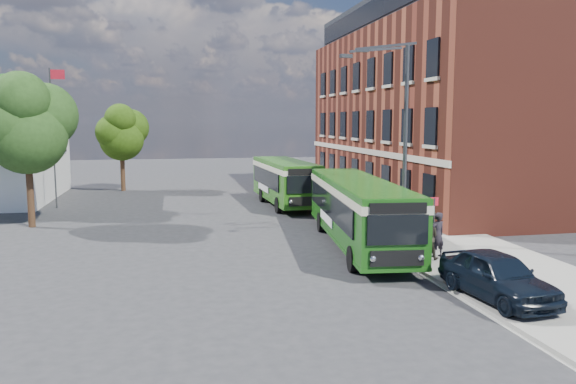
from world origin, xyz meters
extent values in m
plane|color=#2A2A2C|center=(0.00, 0.00, 0.00)|extent=(120.00, 120.00, 0.00)
cube|color=gray|center=(7.00, 8.00, 0.07)|extent=(6.00, 48.00, 0.15)
cube|color=beige|center=(3.95, 8.00, 0.01)|extent=(0.12, 48.00, 0.01)
cube|color=maroon|center=(14.00, 12.00, 6.00)|extent=(12.00, 26.00, 12.00)
cube|color=beige|center=(7.96, 12.00, 3.60)|extent=(0.12, 26.00, 0.35)
cube|color=black|center=(14.00, 12.00, 13.10)|extent=(10.80, 24.80, 2.20)
cube|color=black|center=(8.57, 12.00, 13.10)|extent=(0.08, 24.00, 1.40)
cylinder|color=#383A3D|center=(-12.50, 13.00, 4.50)|extent=(0.10, 0.10, 9.00)
cube|color=#A41223|center=(-12.05, 13.00, 8.60)|extent=(0.90, 0.02, 0.60)
cylinder|color=#383A3D|center=(5.20, -2.00, 0.15)|extent=(0.44, 0.44, 0.30)
cylinder|color=#383A3D|center=(5.20, -2.00, 4.50)|extent=(0.18, 0.18, 9.00)
cube|color=#383A3D|center=(3.96, -2.60, 8.80)|extent=(2.58, 0.46, 0.37)
cube|color=#383A3D|center=(3.96, -1.40, 8.80)|extent=(2.58, 0.46, 0.37)
cube|color=#383A3D|center=(2.73, -3.08, 8.55)|extent=(0.55, 0.22, 0.16)
cube|color=#383A3D|center=(2.73, -0.92, 8.55)|extent=(0.55, 0.22, 0.16)
cylinder|color=#383A3D|center=(5.60, -4.20, 1.25)|extent=(0.08, 0.08, 2.50)
cube|color=red|center=(5.60, -4.20, 2.35)|extent=(0.35, 0.04, 0.35)
cube|color=#185213|center=(3.20, -1.52, 1.77)|extent=(3.80, 12.56, 2.45)
cube|color=#185213|center=(3.20, -1.52, 0.50)|extent=(3.85, 12.61, 0.14)
cube|color=black|center=(1.96, -1.09, 1.90)|extent=(1.21, 10.52, 1.10)
cube|color=black|center=(4.50, -1.36, 1.90)|extent=(1.21, 10.52, 1.10)
cube|color=beige|center=(3.20, -1.52, 2.60)|extent=(3.87, 12.63, 0.32)
cube|color=#185213|center=(3.20, -1.52, 2.96)|extent=(3.69, 12.45, 0.12)
cube|color=black|center=(2.54, -7.70, 1.95)|extent=(2.15, 0.31, 1.05)
cube|color=black|center=(2.54, -7.71, 2.70)|extent=(2.00, 0.29, 0.38)
cube|color=black|center=(2.54, -7.71, 0.95)|extent=(1.90, 0.28, 0.55)
sphere|color=silver|center=(1.69, -7.60, 0.95)|extent=(0.26, 0.26, 0.26)
sphere|color=silver|center=(3.38, -7.78, 0.95)|extent=(0.26, 0.26, 0.26)
cube|color=black|center=(3.86, 4.66, 2.00)|extent=(2.00, 0.29, 0.90)
cube|color=white|center=(2.02, -0.39, 1.15)|extent=(0.38, 3.19, 0.45)
cylinder|color=black|center=(1.57, -5.76, 0.50)|extent=(0.38, 1.02, 1.00)
cylinder|color=black|center=(3.90, -6.00, 0.50)|extent=(0.38, 1.02, 1.00)
cylinder|color=black|center=(2.40, 1.97, 0.50)|extent=(0.38, 1.02, 1.00)
cylinder|color=black|center=(4.72, 1.72, 0.50)|extent=(0.38, 1.02, 1.00)
cube|color=#286517|center=(2.36, 11.17, 1.77)|extent=(2.92, 9.68, 2.45)
cube|color=#286517|center=(2.36, 11.17, 0.50)|extent=(2.96, 9.72, 0.14)
cube|color=black|center=(1.07, 11.41, 1.90)|extent=(0.42, 7.77, 1.10)
cube|color=black|center=(3.63, 11.52, 1.90)|extent=(0.42, 7.77, 1.10)
cube|color=#ECE5C2|center=(2.36, 11.17, 2.60)|extent=(2.98, 9.74, 0.32)
cube|color=#286517|center=(2.36, 11.17, 2.96)|extent=(2.81, 9.57, 0.12)
cube|color=black|center=(2.58, 6.35, 1.95)|extent=(2.15, 0.17, 1.05)
cube|color=black|center=(2.58, 6.34, 2.70)|extent=(2.00, 0.17, 0.38)
cube|color=black|center=(2.58, 6.34, 0.95)|extent=(1.90, 0.16, 0.55)
sphere|color=silver|center=(1.73, 6.33, 0.95)|extent=(0.26, 0.26, 0.26)
sphere|color=silver|center=(3.42, 6.40, 0.95)|extent=(0.26, 0.26, 0.26)
cube|color=black|center=(2.15, 15.98, 2.00)|extent=(2.00, 0.17, 0.90)
cube|color=white|center=(1.03, 12.11, 1.15)|extent=(0.18, 3.20, 0.45)
cylinder|color=black|center=(1.33, 8.13, 0.50)|extent=(0.32, 1.01, 1.00)
cylinder|color=black|center=(3.66, 8.23, 0.50)|extent=(0.32, 1.01, 1.00)
cylinder|color=black|center=(1.11, 13.10, 0.50)|extent=(0.32, 1.01, 1.00)
cylinder|color=black|center=(3.45, 13.21, 0.50)|extent=(0.32, 1.01, 1.00)
imported|color=black|center=(4.80, -10.23, 0.91)|extent=(2.20, 4.59, 1.51)
imported|color=black|center=(5.49, -4.80, 1.07)|extent=(0.77, 0.62, 1.84)
imported|color=black|center=(4.96, -5.03, 1.03)|extent=(1.06, 0.98, 1.76)
cylinder|color=#362013|center=(-12.48, 6.31, 1.75)|extent=(0.36, 0.36, 3.50)
sphere|color=#203D15|center=(-12.48, 6.31, 4.93)|extent=(4.13, 4.13, 4.13)
sphere|color=#203D15|center=(-11.69, 6.94, 5.96)|extent=(3.50, 3.50, 3.50)
sphere|color=#203D15|center=(-13.20, 5.75, 5.56)|extent=(3.18, 3.18, 3.18)
sphere|color=#203D15|center=(-12.48, 5.51, 6.75)|extent=(2.86, 2.86, 2.86)
cylinder|color=#362013|center=(-14.46, 11.97, 1.81)|extent=(0.36, 0.36, 3.62)
sphere|color=#154D10|center=(-14.46, 11.97, 5.10)|extent=(4.27, 4.27, 4.27)
sphere|color=#154D10|center=(-13.64, 12.62, 6.16)|extent=(3.62, 3.62, 3.62)
sphere|color=#154D10|center=(-14.46, 11.14, 6.99)|extent=(2.96, 2.96, 2.96)
cylinder|color=#362013|center=(-9.00, 21.67, 1.50)|extent=(0.36, 0.36, 3.00)
sphere|color=#243F0C|center=(-9.00, 21.67, 4.23)|extent=(3.54, 3.54, 3.54)
sphere|color=#243F0C|center=(-8.32, 22.22, 5.11)|extent=(3.00, 3.00, 3.00)
sphere|color=#243F0C|center=(-9.61, 21.20, 4.77)|extent=(2.73, 2.73, 2.73)
sphere|color=#243F0C|center=(-9.00, 20.99, 5.79)|extent=(2.45, 2.45, 2.45)
camera|label=1|loc=(-4.98, -25.51, 5.68)|focal=35.00mm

